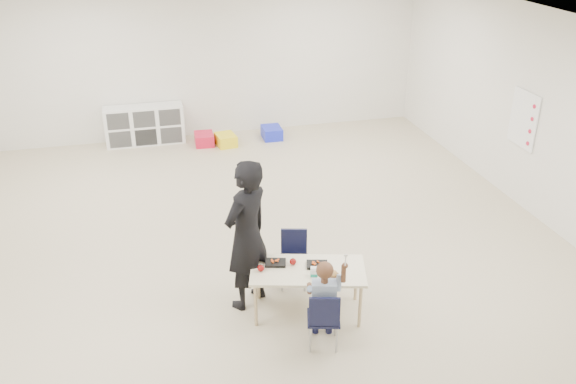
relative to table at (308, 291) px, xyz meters
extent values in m
plane|color=beige|center=(-0.27, 1.32, -0.28)|extent=(9.00, 9.00, 0.00)
plane|color=white|center=(-0.27, 1.32, 2.52)|extent=(9.00, 9.00, 0.00)
cube|color=white|center=(-0.27, 5.82, 1.12)|extent=(8.00, 0.02, 2.80)
cube|color=white|center=(3.73, 1.32, 1.12)|extent=(0.02, 9.00, 2.80)
cube|color=beige|center=(0.00, 0.00, 0.26)|extent=(1.32, 0.89, 0.03)
cube|color=black|center=(0.11, 0.04, 0.29)|extent=(0.25, 0.21, 0.03)
cube|color=black|center=(-0.31, 0.18, 0.29)|extent=(0.25, 0.21, 0.03)
cube|color=white|center=(0.02, -0.14, 0.32)|extent=(0.09, 0.09, 0.10)
ellipsoid|color=tan|center=(0.22, -0.19, 0.30)|extent=(0.09, 0.09, 0.07)
sphere|color=maroon|center=(-0.13, 0.13, 0.31)|extent=(0.07, 0.07, 0.07)
sphere|color=maroon|center=(-0.49, 0.09, 0.31)|extent=(0.07, 0.07, 0.07)
cube|color=white|center=(-1.47, 5.60, 0.07)|extent=(1.40, 0.40, 0.70)
cube|color=white|center=(3.71, 1.92, 0.97)|extent=(0.02, 0.60, 0.80)
imported|color=black|center=(-0.58, 0.34, 0.57)|extent=(0.74, 0.71, 1.71)
cube|color=red|center=(-0.45, 5.26, -0.18)|extent=(0.35, 0.44, 0.21)
cube|color=yellow|center=(-0.08, 5.13, -0.18)|extent=(0.38, 0.46, 0.21)
cube|color=#1C2AD8|center=(0.81, 5.28, -0.17)|extent=(0.35, 0.44, 0.22)
camera|label=1|loc=(-1.53, -5.18, 3.79)|focal=38.00mm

